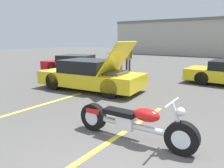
# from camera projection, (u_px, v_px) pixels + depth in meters

# --- Properties ---
(parking_stripe_foreground) EXTENTS (0.12, 4.91, 0.01)m
(parking_stripe_foreground) POSITION_uv_depth(u_px,v_px,m) (22.00, 111.00, 6.21)
(parking_stripe_foreground) COLOR yellow
(parking_stripe_foreground) RESTS_ON ground
(parking_stripe_middle) EXTENTS (0.12, 4.91, 0.01)m
(parking_stripe_middle) POSITION_uv_depth(u_px,v_px,m) (113.00, 139.00, 4.46)
(parking_stripe_middle) COLOR yellow
(parking_stripe_middle) RESTS_ON ground
(motorcycle) EXTENTS (2.57, 0.70, 0.94)m
(motorcycle) POSITION_uv_depth(u_px,v_px,m) (132.00, 123.00, 4.34)
(motorcycle) COLOR black
(motorcycle) RESTS_ON ground
(show_car_hood_open) EXTENTS (4.34, 2.09, 1.93)m
(show_car_hood_open) POSITION_uv_depth(u_px,v_px,m) (91.00, 75.00, 8.70)
(show_car_hood_open) COLOR yellow
(show_car_hood_open) RESTS_ON ground
(parked_car_left_row) EXTENTS (4.62, 2.83, 1.04)m
(parked_car_left_row) POSITION_uv_depth(u_px,v_px,m) (78.00, 64.00, 13.46)
(parked_car_left_row) COLOR red
(parked_car_left_row) RESTS_ON ground
(spectator_near_motorcycle) EXTENTS (0.52, 0.24, 1.80)m
(spectator_near_motorcycle) POSITION_uv_depth(u_px,v_px,m) (120.00, 57.00, 11.55)
(spectator_near_motorcycle) COLOR gray
(spectator_near_motorcycle) RESTS_ON ground
(spectator_midground) EXTENTS (0.52, 0.22, 1.67)m
(spectator_midground) POSITION_uv_depth(u_px,v_px,m) (128.00, 56.00, 12.99)
(spectator_midground) COLOR #333338
(spectator_midground) RESTS_ON ground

